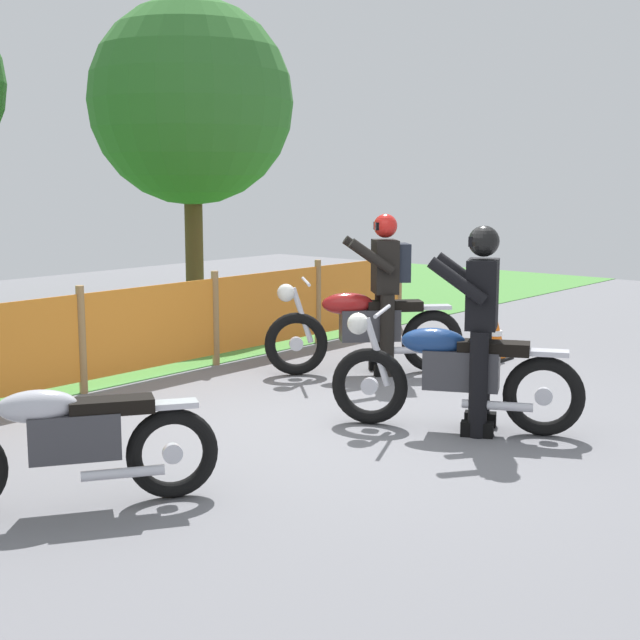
{
  "coord_description": "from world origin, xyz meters",
  "views": [
    {
      "loc": [
        -5.91,
        -4.61,
        2.08
      ],
      "look_at": [
        -0.27,
        0.17,
        0.9
      ],
      "focal_mm": 50.85,
      "sensor_mm": 36.0,
      "label": 1
    }
  ],
  "objects_px": {
    "motorcycle_trailing": "(65,441)",
    "rider_lead": "(480,321)",
    "motorcycle_lead": "(453,373)",
    "traffic_cone": "(495,337)",
    "rider_third": "(386,284)",
    "motorcycle_third": "(364,328)"
  },
  "relations": [
    {
      "from": "motorcycle_trailing",
      "to": "rider_lead",
      "type": "relative_size",
      "value": 0.97
    },
    {
      "from": "motorcycle_trailing",
      "to": "motorcycle_lead",
      "type": "bearing_deg",
      "value": -162.56
    },
    {
      "from": "motorcycle_lead",
      "to": "motorcycle_trailing",
      "type": "distance_m",
      "value": 3.24
    },
    {
      "from": "traffic_cone",
      "to": "motorcycle_trailing",
      "type": "bearing_deg",
      "value": -177.13
    },
    {
      "from": "traffic_cone",
      "to": "rider_third",
      "type": "bearing_deg",
      "value": 159.05
    },
    {
      "from": "motorcycle_trailing",
      "to": "traffic_cone",
      "type": "bearing_deg",
      "value": -143.7
    },
    {
      "from": "rider_lead",
      "to": "traffic_cone",
      "type": "bearing_deg",
      "value": -89.03
    },
    {
      "from": "rider_third",
      "to": "traffic_cone",
      "type": "relative_size",
      "value": 3.19
    },
    {
      "from": "motorcycle_lead",
      "to": "rider_third",
      "type": "height_order",
      "value": "rider_third"
    },
    {
      "from": "rider_lead",
      "to": "traffic_cone",
      "type": "distance_m",
      "value": 3.12
    },
    {
      "from": "rider_third",
      "to": "motorcycle_third",
      "type": "bearing_deg",
      "value": 0.51
    },
    {
      "from": "motorcycle_lead",
      "to": "traffic_cone",
      "type": "height_order",
      "value": "motorcycle_lead"
    },
    {
      "from": "motorcycle_third",
      "to": "rider_lead",
      "type": "distance_m",
      "value": 2.4
    },
    {
      "from": "motorcycle_third",
      "to": "rider_third",
      "type": "xyz_separation_m",
      "value": [
        0.17,
        -0.16,
        0.46
      ]
    },
    {
      "from": "motorcycle_lead",
      "to": "rider_third",
      "type": "xyz_separation_m",
      "value": [
        1.41,
        1.73,
        0.47
      ]
    },
    {
      "from": "motorcycle_lead",
      "to": "rider_lead",
      "type": "height_order",
      "value": "rider_lead"
    },
    {
      "from": "rider_third",
      "to": "traffic_cone",
      "type": "distance_m",
      "value": 1.66
    },
    {
      "from": "motorcycle_trailing",
      "to": "traffic_cone",
      "type": "height_order",
      "value": "motorcycle_trailing"
    },
    {
      "from": "rider_lead",
      "to": "rider_third",
      "type": "relative_size",
      "value": 1.0
    },
    {
      "from": "motorcycle_third",
      "to": "rider_lead",
      "type": "bearing_deg",
      "value": 103.7
    },
    {
      "from": "motorcycle_lead",
      "to": "rider_lead",
      "type": "distance_m",
      "value": 0.48
    },
    {
      "from": "rider_lead",
      "to": "motorcycle_trailing",
      "type": "bearing_deg",
      "value": 45.77
    }
  ]
}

